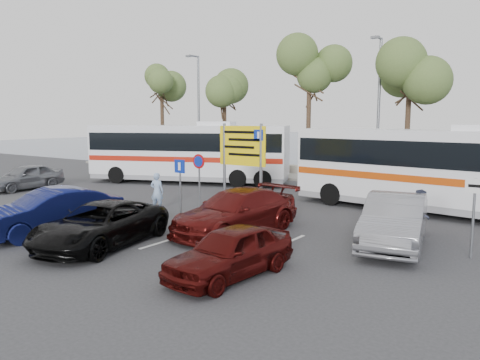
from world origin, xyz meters
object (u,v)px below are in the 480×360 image
Objects in this scene: coach_bus_right at (435,173)px; direction_sign at (242,153)px; street_lamp_right at (378,104)px; car_blue at (51,212)px; suv_black at (101,225)px; car_maroon at (236,212)px; car_red at (230,252)px; car_silver_b at (395,221)px; street_lamp_left at (198,107)px; car_silver_a at (26,177)px; pedestrian_far at (420,214)px; pedestrian_near at (157,192)px; coach_bus_left at (189,155)px.

direction_sign is at bearing -148.00° from coach_bus_right.
direction_sign reaches higher than coach_bus_right.
coach_bus_right is (4.50, -6.26, -2.94)m from street_lamp_right.
car_blue is 2.50m from suv_black.
car_maroon is 4.33m from car_red.
street_lamp_right is at bearing 69.66° from suv_black.
street_lamp_right is 13.46m from car_silver_b.
street_lamp_left reaches higher than car_maroon.
coach_bus_right is 2.49× the size of car_silver_b.
car_blue is at bearing -136.56° from car_maroon.
car_blue is at bearing -106.37° from street_lamp_right.
coach_bus_right is (6.50, 4.06, -0.77)m from direction_sign.
street_lamp_left is 0.69× the size of coach_bus_right.
suv_black is at bearing -156.44° from car_silver_b.
car_silver_b is (6.70, -1.70, -1.66)m from direction_sign.
street_lamp_right reaches higher than car_red.
street_lamp_right reaches higher than direction_sign.
car_silver_a is 13.46m from suv_black.
coach_bus_right is 11.03m from car_red.
car_maroon is (4.90, 3.60, -0.03)m from car_blue.
direction_sign is 2.27× the size of pedestrian_far.
street_lamp_left is at bearing 140.99° from car_maroon.
pedestrian_near is (-0.05, 4.90, 0.04)m from car_blue.
coach_bus_left is 13.90m from suv_black.
coach_bus_left reaches higher than car_maroon.
car_silver_a is 2.54× the size of pedestrian_near.
car_blue is 4.90m from pedestrian_near.
street_lamp_left is 2.00× the size of car_silver_a.
car_silver_b is at bearing -68.64° from street_lamp_right.
street_lamp_left is 18.82m from coach_bus_right.
car_blue is 2.87× the size of pedestrian_far.
car_red is at bearing -48.05° from street_lamp_left.
coach_bus_right is at bearing 32.00° from direction_sign.
car_blue is 2.88× the size of pedestrian_near.
direction_sign is 7.70m from coach_bus_right.
car_red is (-2.20, -10.76, -1.04)m from coach_bus_right.
pedestrian_far is at bearing -2.89° from direction_sign.
direction_sign is 9.20m from coach_bus_left.
direction_sign is at bearing -43.17° from street_lamp_left.
street_lamp_right is 8.25m from coach_bus_right.
street_lamp_right is at bearing 0.00° from street_lamp_left.
car_silver_a is at bearing -172.56° from direction_sign.
pedestrian_far is at bearing 34.88° from car_maroon.
car_red is at bearing -49.20° from car_maroon.
car_maroon is 3.16× the size of pedestrian_near.
pedestrian_near is at bearing 172.41° from car_maroon.
pedestrian_near is (4.45, -7.06, -0.89)m from coach_bus_left.
street_lamp_left reaches higher than pedestrian_far.
car_silver_b is at bearing -34.18° from street_lamp_left.
coach_bus_right is (14.00, -1.20, -0.03)m from coach_bus_left.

